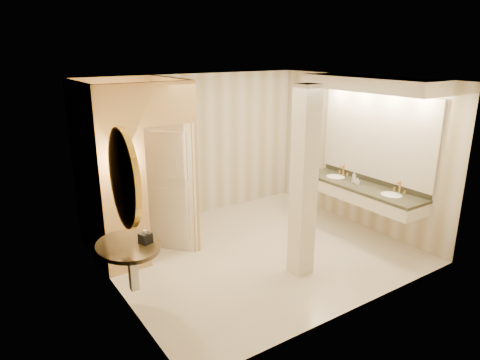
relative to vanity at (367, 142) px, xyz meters
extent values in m
plane|color=silver|center=(-1.98, 0.40, -1.63)|extent=(4.50, 4.50, 0.00)
plane|color=white|center=(-1.98, 0.40, 1.07)|extent=(4.50, 4.50, 0.00)
cube|color=beige|center=(-1.98, 2.40, -0.28)|extent=(4.50, 0.02, 2.70)
cube|color=beige|center=(-1.98, -1.60, -0.28)|extent=(4.50, 0.02, 2.70)
cube|color=beige|center=(-4.23, 0.40, -0.28)|extent=(0.02, 4.00, 2.70)
cube|color=beige|center=(0.27, 0.40, -0.28)|extent=(0.02, 4.00, 2.70)
cube|color=#E0BE75|center=(-2.78, 1.65, -0.28)|extent=(0.10, 1.50, 2.70)
cube|color=#E0BE75|center=(-3.90, 0.90, -0.28)|extent=(0.65, 0.10, 2.70)
cube|color=#E0BE75|center=(-3.18, 0.90, 0.77)|extent=(0.80, 0.10, 0.60)
cube|color=silver|center=(-3.05, 1.19, -0.58)|extent=(0.58, 0.62, 2.10)
cylinder|color=gold|center=(-3.90, 0.83, -0.08)|extent=(0.03, 0.03, 0.30)
cone|color=silver|center=(-3.90, 0.83, 0.12)|extent=(0.14, 0.14, 0.14)
cube|color=silver|center=(-0.03, 0.00, -0.90)|extent=(0.60, 2.27, 0.24)
cube|color=black|center=(-0.03, 0.00, -0.78)|extent=(0.64, 2.31, 0.05)
cube|color=black|center=(0.25, 0.00, -0.71)|extent=(0.03, 2.27, 0.10)
ellipsoid|color=white|center=(-0.03, -0.61, -0.80)|extent=(0.40, 0.44, 0.15)
cylinder|color=gold|center=(0.17, -0.61, -0.67)|extent=(0.03, 0.03, 0.22)
ellipsoid|color=white|center=(-0.03, 0.61, -0.80)|extent=(0.40, 0.44, 0.15)
cylinder|color=gold|center=(0.17, 0.61, -0.67)|extent=(0.03, 0.03, 0.22)
cube|color=white|center=(0.25, 0.00, 0.07)|extent=(0.03, 2.27, 1.40)
cube|color=silver|center=(-0.03, 0.00, 0.96)|extent=(0.75, 2.47, 0.22)
cylinder|color=black|center=(-4.21, -0.03, -0.78)|extent=(0.93, 0.93, 0.05)
cube|color=silver|center=(-4.17, -0.03, -1.08)|extent=(0.10, 0.10, 0.60)
cylinder|color=gold|center=(-4.19, -0.03, 0.07)|extent=(0.07, 0.93, 0.93)
cylinder|color=white|center=(-4.15, -0.03, 0.07)|extent=(0.02, 0.74, 0.74)
cube|color=silver|center=(-1.84, -0.50, -0.28)|extent=(0.28, 0.28, 2.70)
cube|color=black|center=(-4.01, -0.12, -0.69)|extent=(0.17, 0.17, 0.13)
imported|color=white|center=(-3.08, 2.15, -1.21)|extent=(0.48, 0.83, 0.84)
imported|color=beige|center=(-0.09, 0.05, -0.69)|extent=(0.06, 0.06, 0.12)
imported|color=silver|center=(-0.08, 0.07, -0.70)|extent=(0.09, 0.09, 0.12)
imported|color=#C6B28C|center=(-0.03, 0.18, -0.65)|extent=(0.10, 0.10, 0.20)
camera|label=1|loc=(-5.69, -4.68, 1.50)|focal=32.00mm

